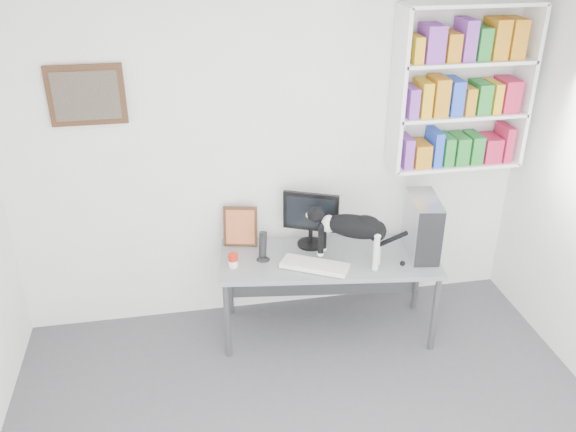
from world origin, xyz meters
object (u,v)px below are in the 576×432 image
(soup_can, at_px, (233,260))
(cat, at_px, (352,238))
(bookshelf, at_px, (462,88))
(keyboard, at_px, (315,265))
(monitor, at_px, (311,219))
(leaning_print, at_px, (240,226))
(pc_tower, at_px, (422,226))
(speaker, at_px, (263,246))
(desk, at_px, (328,294))

(soup_can, distance_m, cat, 0.89)
(bookshelf, distance_m, keyboard, 1.71)
(bookshelf, bearing_deg, monitor, -174.98)
(leaning_print, bearing_deg, pc_tower, -3.44)
(speaker, relative_size, soup_can, 2.26)
(speaker, bearing_deg, leaning_print, 146.32)
(monitor, distance_m, pc_tower, 0.84)
(desk, xyz_separation_m, monitor, (-0.10, 0.20, 0.57))
(bookshelf, xyz_separation_m, desk, (-1.05, -0.30, -1.51))
(desk, distance_m, keyboard, 0.41)
(cat, bearing_deg, leaning_print, -179.90)
(pc_tower, xyz_separation_m, soup_can, (-1.43, 0.04, -0.17))
(keyboard, height_order, soup_can, soup_can)
(leaning_print, bearing_deg, speaker, -50.70)
(monitor, bearing_deg, pc_tower, 5.92)
(desk, bearing_deg, leaning_print, 161.22)
(pc_tower, bearing_deg, leaning_print, 173.15)
(soup_can, bearing_deg, pc_tower, -1.79)
(keyboard, distance_m, speaker, 0.41)
(speaker, xyz_separation_m, soup_can, (-0.23, -0.06, -0.07))
(bookshelf, xyz_separation_m, cat, (-0.92, -0.42, -0.96))
(bookshelf, height_order, leaning_print, bookshelf)
(desk, distance_m, leaning_print, 0.87)
(keyboard, relative_size, soup_can, 4.67)
(monitor, distance_m, keyboard, 0.40)
(monitor, bearing_deg, speaker, -135.35)
(keyboard, distance_m, pc_tower, 0.87)
(desk, relative_size, soup_can, 15.55)
(keyboard, bearing_deg, desk, 71.18)
(keyboard, bearing_deg, soup_can, -163.55)
(pc_tower, relative_size, cat, 0.67)
(soup_can, xyz_separation_m, cat, (0.87, -0.10, 0.15))
(bookshelf, distance_m, monitor, 1.49)
(pc_tower, distance_m, cat, 0.57)
(cat, bearing_deg, keyboard, -147.10)
(monitor, xyz_separation_m, soup_can, (-0.63, -0.21, -0.18))
(speaker, bearing_deg, keyboard, 2.17)
(bookshelf, height_order, soup_can, bookshelf)
(keyboard, xyz_separation_m, leaning_print, (-0.50, 0.44, 0.14))
(speaker, xyz_separation_m, leaning_print, (-0.14, 0.26, 0.04))
(monitor, height_order, cat, monitor)
(soup_can, relative_size, cat, 0.16)
(pc_tower, bearing_deg, desk, -175.80)
(bookshelf, distance_m, cat, 1.39)
(keyboard, height_order, speaker, speaker)
(monitor, relative_size, soup_can, 4.32)
(monitor, distance_m, soup_can, 0.68)
(leaning_print, bearing_deg, bookshelf, 11.58)
(bookshelf, relative_size, soup_can, 11.72)
(leaning_print, relative_size, cat, 0.48)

